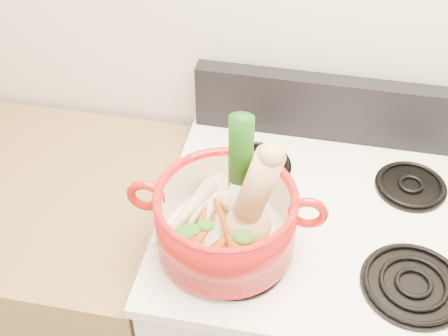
% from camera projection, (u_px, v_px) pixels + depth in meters
% --- Properties ---
extents(wall_back, '(3.50, 0.02, 2.60)m').
position_uv_depth(wall_back, '(356.00, 9.00, 1.46)').
color(wall_back, silver).
rests_on(wall_back, floor).
extents(stove_body, '(0.76, 0.65, 0.92)m').
position_uv_depth(stove_body, '(309.00, 332.00, 1.79)').
color(stove_body, silver).
rests_on(stove_body, floor).
extents(cooktop, '(0.78, 0.67, 0.03)m').
position_uv_depth(cooktop, '(327.00, 222.00, 1.47)').
color(cooktop, white).
rests_on(cooktop, stove_body).
extents(control_backsplash, '(0.76, 0.05, 0.18)m').
position_uv_depth(control_backsplash, '(341.00, 110.00, 1.61)').
color(control_backsplash, black).
rests_on(control_backsplash, cooktop).
extents(burner_front_left, '(0.22, 0.22, 0.02)m').
position_uv_depth(burner_front_left, '(236.00, 256.00, 1.36)').
color(burner_front_left, black).
rests_on(burner_front_left, cooktop).
extents(burner_front_right, '(0.22, 0.22, 0.02)m').
position_uv_depth(burner_front_right, '(414.00, 284.00, 1.31)').
color(burner_front_right, black).
rests_on(burner_front_right, cooktop).
extents(burner_back_left, '(0.17, 0.17, 0.02)m').
position_uv_depth(burner_back_left, '(257.00, 164.00, 1.58)').
color(burner_back_left, black).
rests_on(burner_back_left, cooktop).
extents(burner_back_right, '(0.17, 0.17, 0.02)m').
position_uv_depth(burner_back_right, '(411.00, 185.00, 1.52)').
color(burner_back_right, black).
rests_on(burner_back_right, cooktop).
extents(dutch_oven, '(0.32, 0.32, 0.15)m').
position_uv_depth(dutch_oven, '(226.00, 220.00, 1.33)').
color(dutch_oven, '#AC110E').
rests_on(dutch_oven, burner_front_left).
extents(pot_handle_left, '(0.08, 0.02, 0.08)m').
position_uv_depth(pot_handle_left, '(146.00, 196.00, 1.31)').
color(pot_handle_left, '#AC110E').
rests_on(pot_handle_left, dutch_oven).
extents(pot_handle_right, '(0.08, 0.02, 0.08)m').
position_uv_depth(pot_handle_right, '(308.00, 213.00, 1.27)').
color(pot_handle_right, '#AC110E').
rests_on(pot_handle_right, dutch_oven).
extents(squash, '(0.19, 0.14, 0.27)m').
position_uv_depth(squash, '(249.00, 198.00, 1.26)').
color(squash, tan).
rests_on(squash, dutch_oven).
extents(leek, '(0.05, 0.05, 0.32)m').
position_uv_depth(leek, '(240.00, 175.00, 1.26)').
color(leek, silver).
rests_on(leek, dutch_oven).
extents(ginger, '(0.09, 0.07, 0.05)m').
position_uv_depth(ginger, '(238.00, 202.00, 1.39)').
color(ginger, '#D1B380').
rests_on(ginger, dutch_oven).
extents(parsnip_0, '(0.09, 0.24, 0.06)m').
position_uv_depth(parsnip_0, '(208.00, 210.00, 1.38)').
color(parsnip_0, beige).
rests_on(parsnip_0, dutch_oven).
extents(parsnip_1, '(0.13, 0.20, 0.06)m').
position_uv_depth(parsnip_1, '(185.00, 214.00, 1.36)').
color(parsnip_1, '#EEE4C2').
rests_on(parsnip_1, dutch_oven).
extents(parsnip_2, '(0.09, 0.20, 0.06)m').
position_uv_depth(parsnip_2, '(206.00, 196.00, 1.39)').
color(parsnip_2, beige).
rests_on(parsnip_2, dutch_oven).
extents(parsnip_3, '(0.11, 0.18, 0.06)m').
position_uv_depth(parsnip_3, '(188.00, 210.00, 1.35)').
color(parsnip_3, beige).
rests_on(parsnip_3, dutch_oven).
extents(carrot_0, '(0.09, 0.14, 0.04)m').
position_uv_depth(carrot_0, '(228.00, 237.00, 1.33)').
color(carrot_0, '#CF4D0A').
rests_on(carrot_0, dutch_oven).
extents(carrot_1, '(0.03, 0.15, 0.04)m').
position_uv_depth(carrot_1, '(199.00, 233.00, 1.32)').
color(carrot_1, '#D1500A').
rests_on(carrot_1, dutch_oven).
extents(carrot_2, '(0.12, 0.18, 0.05)m').
position_uv_depth(carrot_2, '(228.00, 232.00, 1.32)').
color(carrot_2, '#C25209').
rests_on(carrot_2, dutch_oven).
extents(carrot_3, '(0.07, 0.14, 0.04)m').
position_uv_depth(carrot_3, '(198.00, 242.00, 1.29)').
color(carrot_3, '#DA400A').
rests_on(carrot_3, dutch_oven).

